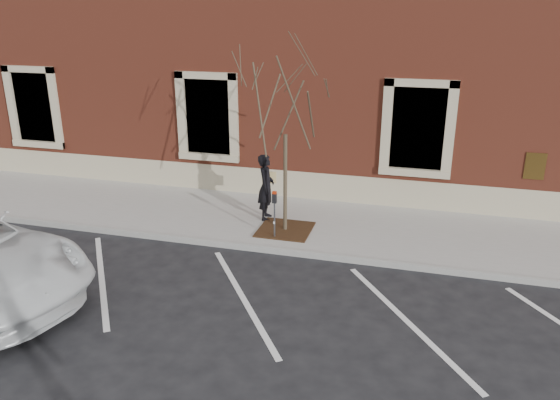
% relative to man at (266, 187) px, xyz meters
% --- Properties ---
extents(ground, '(120.00, 120.00, 0.00)m').
position_rel_man_xyz_m(ground, '(0.67, -1.67, -1.03)').
color(ground, '#28282B').
rests_on(ground, ground).
extents(sidewalk_near, '(40.00, 3.50, 0.15)m').
position_rel_man_xyz_m(sidewalk_near, '(0.67, 0.08, -0.95)').
color(sidewalk_near, '#B0ACA5').
rests_on(sidewalk_near, ground).
extents(curb_near, '(40.00, 0.12, 0.15)m').
position_rel_man_xyz_m(curb_near, '(0.67, -1.72, -0.95)').
color(curb_near, '#9E9E99').
rests_on(curb_near, ground).
extents(parking_stripes, '(28.00, 4.40, 0.01)m').
position_rel_man_xyz_m(parking_stripes, '(0.67, -3.87, -1.02)').
color(parking_stripes, silver).
rests_on(parking_stripes, ground).
extents(building_civic, '(40.00, 8.62, 8.00)m').
position_rel_man_xyz_m(building_civic, '(0.67, 6.07, 2.97)').
color(building_civic, brown).
rests_on(building_civic, ground).
extents(man, '(0.50, 0.69, 1.75)m').
position_rel_man_xyz_m(man, '(0.00, 0.00, 0.00)').
color(man, black).
rests_on(man, sidewalk_near).
extents(parking_meter, '(0.11, 0.08, 1.19)m').
position_rel_man_xyz_m(parking_meter, '(0.56, -1.17, -0.05)').
color(parking_meter, '#595B60').
rests_on(parking_meter, sidewalk_near).
extents(tree_grate, '(1.31, 1.31, 0.03)m').
position_rel_man_xyz_m(tree_grate, '(0.69, -0.65, -0.86)').
color(tree_grate, '#3D2413').
rests_on(tree_grate, sidewalk_near).
extents(sapling, '(2.68, 2.68, 4.47)m').
position_rel_man_xyz_m(sapling, '(0.69, -0.65, 2.25)').
color(sapling, '#493F2C').
rests_on(sapling, sidewalk_near).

